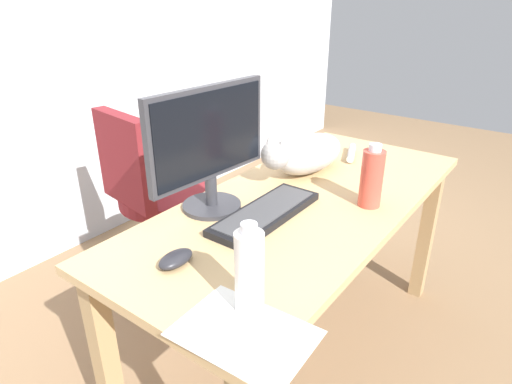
# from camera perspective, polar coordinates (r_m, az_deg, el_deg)

# --- Properties ---
(ground_plane) EXTENTS (8.00, 8.00, 0.00)m
(ground_plane) POSITION_cam_1_polar(r_m,az_deg,el_deg) (2.00, 5.32, -19.87)
(ground_plane) COLOR #846647
(back_wall) EXTENTS (6.00, 0.04, 2.60)m
(back_wall) POSITION_cam_1_polar(r_m,az_deg,el_deg) (2.56, -26.12, 20.25)
(back_wall) COLOR silver
(back_wall) RESTS_ON ground_plane
(desk) EXTENTS (1.52, 0.66, 0.72)m
(desk) POSITION_cam_1_polar(r_m,az_deg,el_deg) (1.62, 6.16, -4.23)
(desk) COLOR tan
(desk) RESTS_ON ground_plane
(office_chair) EXTENTS (0.48, 0.48, 0.94)m
(office_chair) POSITION_cam_1_polar(r_m,az_deg,el_deg) (2.15, -12.47, -3.30)
(office_chair) COLOR black
(office_chair) RESTS_ON ground_plane
(monitor) EXTENTS (0.48, 0.20, 0.42)m
(monitor) POSITION_cam_1_polar(r_m,az_deg,el_deg) (1.43, -6.07, 6.10)
(monitor) COLOR #333338
(monitor) RESTS_ON desk
(keyboard) EXTENTS (0.44, 0.15, 0.03)m
(keyboard) POSITION_cam_1_polar(r_m,az_deg,el_deg) (1.44, 1.25, -2.74)
(keyboard) COLOR black
(keyboard) RESTS_ON desk
(cat) EXTENTS (0.61, 0.23, 0.20)m
(cat) POSITION_cam_1_polar(r_m,az_deg,el_deg) (1.78, 6.53, 4.97)
(cat) COLOR #B2ADA8
(cat) RESTS_ON desk
(computer_mouse) EXTENTS (0.11, 0.06, 0.04)m
(computer_mouse) POSITION_cam_1_polar(r_m,az_deg,el_deg) (1.22, -10.35, -8.52)
(computer_mouse) COLOR #232328
(computer_mouse) RESTS_ON desk
(paper_sheet) EXTENTS (0.22, 0.31, 0.00)m
(paper_sheet) POSITION_cam_1_polar(r_m,az_deg,el_deg) (1.00, -1.52, -17.81)
(paper_sheet) COLOR white
(paper_sheet) RESTS_ON desk
(water_bottle) EXTENTS (0.08, 0.08, 0.22)m
(water_bottle) POSITION_cam_1_polar(r_m,az_deg,el_deg) (1.53, 14.76, 1.80)
(water_bottle) COLOR #D84C3D
(water_bottle) RESTS_ON desk
(spray_bottle) EXTENTS (0.07, 0.07, 0.23)m
(spray_bottle) POSITION_cam_1_polar(r_m,az_deg,el_deg) (1.00, -0.87, -10.21)
(spray_bottle) COLOR silver
(spray_bottle) RESTS_ON desk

